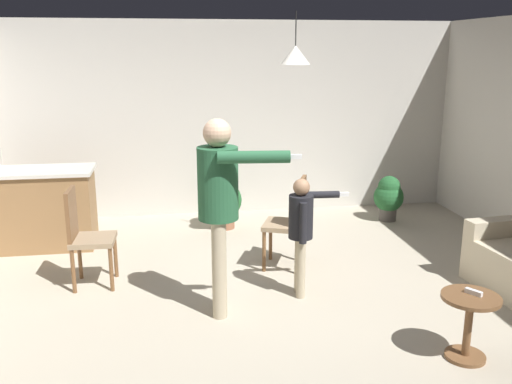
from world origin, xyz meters
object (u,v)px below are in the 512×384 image
Objects in this scene: dining_chair_by_counter at (85,233)px; potted_plant_by_wall at (389,196)px; potted_plant_corner at (224,199)px; side_table_by_couch at (469,319)px; kitchen_counter at (41,208)px; person_adult at (220,196)px; dining_chair_near_wall at (291,219)px; spare_remote_on_table at (474,292)px; person_child at (302,224)px.

dining_chair_by_counter is 1.59× the size of potted_plant_by_wall.
dining_chair_by_counter is 1.38× the size of potted_plant_corner.
kitchen_counter is at bearing 139.79° from side_table_by_couch.
person_adult is 1.75× the size of dining_chair_near_wall.
side_table_by_couch is 0.30× the size of person_adult.
potted_plant_by_wall reaches higher than side_table_by_couch.
dining_chair_near_wall reaches higher than spare_remote_on_table.
kitchen_counter is 4.86m from side_table_by_couch.
kitchen_counter is 3.29m from person_child.
kitchen_counter is 1.09× the size of person_child.
dining_chair_by_counter is 7.69× the size of spare_remote_on_table.
dining_chair_near_wall is 2.27m from potted_plant_by_wall.
spare_remote_on_table is at bearing 41.96° from person_child.
spare_remote_on_table is (0.96, -2.01, -0.01)m from dining_chair_near_wall.
person_adult reaches higher than side_table_by_couch.
dining_chair_by_counter is 2.12m from dining_chair_near_wall.
kitchen_counter is 2.42× the size of side_table_by_couch.
person_adult is 0.91m from person_child.
side_table_by_couch is at bearing -66.92° from potted_plant_corner.
potted_plant_by_wall is (2.56, 2.43, -0.74)m from person_adult.
spare_remote_on_table is (3.74, -3.12, 0.06)m from kitchen_counter.
kitchen_counter is 1.26× the size of dining_chair_by_counter.
dining_chair_near_wall reaches higher than potted_plant_by_wall.
kitchen_counter is at bearing -170.28° from potted_plant_corner.
potted_plant_by_wall is at bearing 144.97° from person_child.
person_adult reaches higher than potted_plant_corner.
person_child is (0.79, 0.25, -0.37)m from person_adult.
kitchen_counter reaches higher than side_table_by_couch.
potted_plant_corner is (-0.51, 2.20, -0.32)m from person_child.
potted_plant_corner reaches higher than spare_remote_on_table.
person_adult is at bearing 59.16° from dining_chair_by_counter.
potted_plant_corner is 3.82m from spare_remote_on_table.
kitchen_counter is at bearing 89.88° from dining_chair_near_wall.
potted_plant_by_wall is (2.28, -0.02, -0.05)m from potted_plant_corner.
person_adult is 3.60m from potted_plant_by_wall.
potted_plant_by_wall is at bearing 114.76° from dining_chair_by_counter.
dining_chair_by_counter is 4.15m from potted_plant_by_wall.
potted_plant_corner is at bearing 113.08° from side_table_by_couch.
dining_chair_by_counter reaches higher than spare_remote_on_table.
dining_chair_by_counter is at bearing -101.33° from person_child.
potted_plant_corner is (2.21, 0.38, -0.08)m from kitchen_counter.
person_child is at bearing -33.67° from kitchen_counter.
person_adult is 1.52× the size of person_child.
potted_plant_by_wall is at bearing -27.68° from dining_chair_near_wall.
side_table_by_couch is 0.52× the size of dining_chair_near_wall.
dining_chair_by_counter reaches higher than side_table_by_couch.
side_table_by_couch is 3.82m from potted_plant_corner.
person_child reaches higher than dining_chair_near_wall.
dining_chair_by_counter and dining_chair_near_wall have the same top height.
dining_chair_near_wall is 1.59× the size of potted_plant_by_wall.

